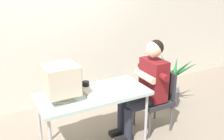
% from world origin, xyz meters
% --- Properties ---
extents(wall_back, '(8.00, 0.10, 3.00)m').
position_xyz_m(wall_back, '(0.30, 1.40, 1.50)').
color(wall_back, silver).
rests_on(wall_back, ground_plane).
extents(desk, '(1.35, 0.63, 0.73)m').
position_xyz_m(desk, '(0.00, 0.00, 0.68)').
color(desk, '#B7B7BC').
rests_on(desk, ground_plane).
extents(crt_monitor, '(0.37, 0.34, 0.41)m').
position_xyz_m(crt_monitor, '(-0.37, 0.01, 0.97)').
color(crt_monitor, beige).
rests_on(crt_monitor, desk).
extents(keyboard, '(0.19, 0.42, 0.03)m').
position_xyz_m(keyboard, '(-0.03, 0.03, 0.75)').
color(keyboard, beige).
rests_on(keyboard, desk).
extents(office_chair, '(0.43, 0.43, 0.84)m').
position_xyz_m(office_chair, '(0.96, -0.03, 0.48)').
color(office_chair, '#4C4C51').
rests_on(office_chair, ground_plane).
extents(person_seated, '(0.73, 0.58, 1.29)m').
position_xyz_m(person_seated, '(0.77, -0.03, 0.70)').
color(person_seated, maroon).
rests_on(person_seated, ground_plane).
extents(potted_plant, '(0.79, 0.69, 0.86)m').
position_xyz_m(potted_plant, '(1.59, 0.40, 0.41)').
color(potted_plant, '#4C4C51').
rests_on(potted_plant, ground_plane).
extents(desk_mug, '(0.09, 0.10, 0.09)m').
position_xyz_m(desk_mug, '(-0.02, 0.18, 0.78)').
color(desk_mug, black).
rests_on(desk_mug, desk).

